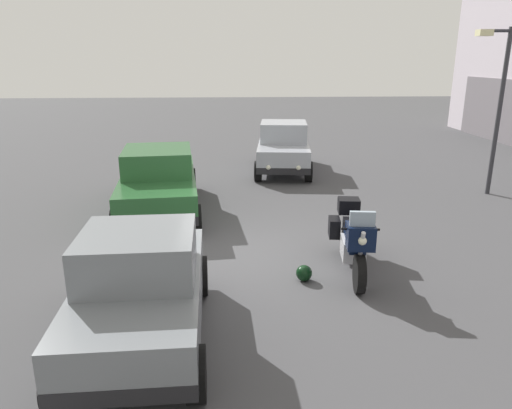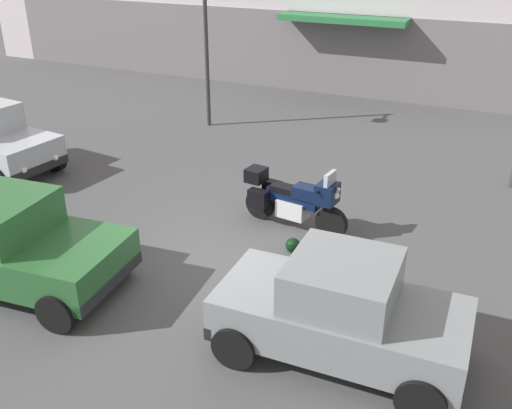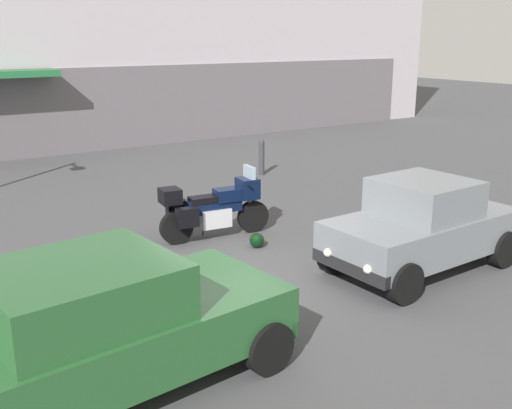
# 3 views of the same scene
# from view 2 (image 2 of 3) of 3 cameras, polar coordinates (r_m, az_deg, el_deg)

# --- Properties ---
(ground_plane) EXTENTS (80.00, 80.00, 0.00)m
(ground_plane) POSITION_cam_2_polar(r_m,az_deg,el_deg) (10.61, -3.69, -5.63)
(ground_plane) COLOR #424244
(motorcycle) EXTENTS (2.26, 0.87, 1.36)m
(motorcycle) POSITION_cam_2_polar(r_m,az_deg,el_deg) (11.52, 3.67, 0.55)
(motorcycle) COLOR black
(motorcycle) RESTS_ON ground
(helmet) EXTENTS (0.28, 0.28, 0.28)m
(helmet) POSITION_cam_2_polar(r_m,az_deg,el_deg) (10.85, 3.64, -4.01)
(helmet) COLOR black
(helmet) RESTS_ON ground
(car_compact_side) EXTENTS (3.52, 1.80, 1.56)m
(car_compact_side) POSITION_cam_2_polar(r_m,az_deg,el_deg) (8.11, 8.29, -10.35)
(car_compact_side) COLOR slate
(car_compact_side) RESTS_ON ground
(streetlamp_curbside) EXTENTS (0.28, 0.94, 4.45)m
(streetlamp_curbside) POSITION_cam_2_polar(r_m,az_deg,el_deg) (17.24, -5.22, 16.35)
(streetlamp_curbside) COLOR #2D2D33
(streetlamp_curbside) RESTS_ON ground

